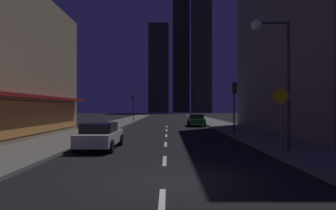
# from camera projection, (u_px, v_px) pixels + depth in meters

# --- Properties ---
(ground_plane) EXTENTS (78.00, 136.00, 0.10)m
(ground_plane) POSITION_uv_depth(u_px,v_px,m) (168.00, 123.00, 40.49)
(ground_plane) COLOR black
(sidewalk_right) EXTENTS (4.00, 76.00, 0.15)m
(sidewalk_right) POSITION_uv_depth(u_px,v_px,m) (215.00, 122.00, 40.47)
(sidewalk_right) COLOR #605E59
(sidewalk_right) RESTS_ON ground
(sidewalk_left) EXTENTS (4.00, 76.00, 0.15)m
(sidewalk_left) POSITION_uv_depth(u_px,v_px,m) (121.00, 122.00, 40.52)
(sidewalk_left) COLOR #605E59
(sidewalk_left) RESTS_ON ground
(lane_marking_center) EXTENTS (0.16, 28.20, 0.01)m
(lane_marking_center) POSITION_uv_depth(u_px,v_px,m) (167.00, 139.00, 19.50)
(lane_marking_center) COLOR silver
(lane_marking_center) RESTS_ON ground
(building_apartment_right) EXTENTS (11.00, 20.00, 18.65)m
(building_apartment_right) POSITION_uv_depth(u_px,v_px,m) (329.00, 29.00, 24.53)
(building_apartment_right) COLOR slate
(building_apartment_right) RESTS_ON ground
(skyscraper_distant_tall) EXTENTS (8.80, 6.37, 38.97)m
(skyscraper_distant_tall) POSITION_uv_depth(u_px,v_px,m) (160.00, 69.00, 120.44)
(skyscraper_distant_tall) COLOR #343227
(skyscraper_distant_tall) RESTS_ON ground
(skyscraper_distant_mid) EXTENTS (7.57, 6.75, 51.79)m
(skyscraper_distant_mid) POSITION_uv_depth(u_px,v_px,m) (182.00, 57.00, 127.69)
(skyscraper_distant_mid) COLOR #322F25
(skyscraper_distant_mid) RESTS_ON ground
(skyscraper_distant_short) EXTENTS (8.46, 8.51, 73.99)m
(skyscraper_distant_short) POSITION_uv_depth(u_px,v_px,m) (202.00, 30.00, 122.07)
(skyscraper_distant_short) COLOR #3B382C
(skyscraper_distant_short) RESTS_ON ground
(car_parked_near) EXTENTS (1.98, 4.24, 1.45)m
(car_parked_near) POSITION_uv_depth(u_px,v_px,m) (101.00, 136.00, 15.05)
(car_parked_near) COLOR silver
(car_parked_near) RESTS_ON ground
(car_parked_far) EXTENTS (1.98, 4.24, 1.45)m
(car_parked_far) POSITION_uv_depth(u_px,v_px,m) (197.00, 120.00, 33.52)
(car_parked_far) COLOR #1E722D
(car_parked_far) RESTS_ON ground
(fire_hydrant_far_left) EXTENTS (0.42, 0.30, 0.65)m
(fire_hydrant_far_left) POSITION_uv_depth(u_px,v_px,m) (108.00, 126.00, 26.94)
(fire_hydrant_far_left) COLOR #B2B2B2
(fire_hydrant_far_left) RESTS_ON sidewalk_left
(traffic_light_near_right) EXTENTS (0.32, 0.48, 4.20)m
(traffic_light_near_right) POSITION_uv_depth(u_px,v_px,m) (236.00, 96.00, 21.95)
(traffic_light_near_right) COLOR #2D2D2D
(traffic_light_near_right) RESTS_ON sidewalk_right
(traffic_light_far_left) EXTENTS (0.32, 0.48, 4.20)m
(traffic_light_far_left) POSITION_uv_depth(u_px,v_px,m) (134.00, 102.00, 44.25)
(traffic_light_far_left) COLOR #2D2D2D
(traffic_light_far_left) RESTS_ON sidewalk_left
(street_lamp_right) EXTENTS (1.96, 0.56, 6.58)m
(street_lamp_right) POSITION_uv_depth(u_px,v_px,m) (273.00, 52.00, 13.69)
(street_lamp_right) COLOR #38383D
(street_lamp_right) RESTS_ON sidewalk_right
(pedestrian_crossing_sign) EXTENTS (0.91, 0.08, 3.15)m
(pedestrian_crossing_sign) POSITION_uv_depth(u_px,v_px,m) (282.00, 113.00, 13.18)
(pedestrian_crossing_sign) COLOR slate
(pedestrian_crossing_sign) RESTS_ON sidewalk_right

